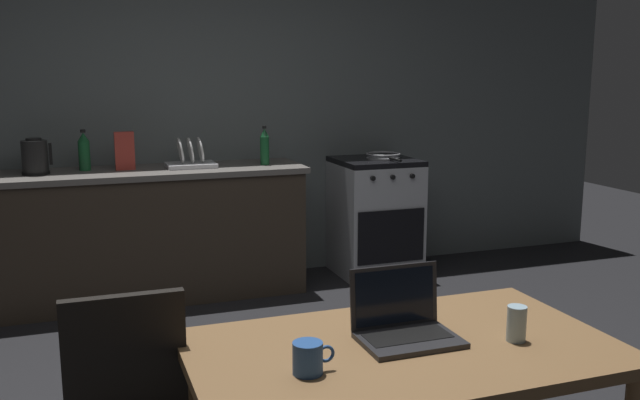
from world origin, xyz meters
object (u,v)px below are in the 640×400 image
at_px(laptop, 404,325).
at_px(dish_rack, 191,161).
at_px(dining_table, 403,365).
at_px(coffee_mug, 308,358).
at_px(stove_oven, 375,217).
at_px(frying_pan, 384,156).
at_px(drinking_glass, 517,324).
at_px(bottle_b, 84,151).
at_px(cereal_box, 125,151).
at_px(bottle, 265,146).
at_px(electric_kettle, 35,157).

distance_m(laptop, dish_rack, 2.95).
distance_m(dining_table, coffee_mug, 0.39).
bearing_deg(stove_oven, frying_pan, -24.61).
distance_m(drinking_glass, bottle_b, 3.41).
relative_size(dining_table, bottle_b, 4.94).
relative_size(cereal_box, bottle_b, 0.94).
distance_m(coffee_mug, cereal_box, 3.13).
relative_size(coffee_mug, bottle_b, 0.46).
height_order(laptop, dish_rack, dish_rack).
height_order(stove_oven, dish_rack, dish_rack).
distance_m(bottle, bottle_b, 1.24).
distance_m(dining_table, drinking_glass, 0.40).
xyz_separation_m(coffee_mug, cereal_box, (-0.27, 3.10, 0.28)).
relative_size(electric_kettle, coffee_mug, 1.86).
relative_size(dining_table, cereal_box, 5.28).
bearing_deg(cereal_box, coffee_mug, -84.94).
distance_m(drinking_glass, cereal_box, 3.26).
xyz_separation_m(stove_oven, electric_kettle, (-2.44, 0.00, 0.57)).
distance_m(electric_kettle, cereal_box, 0.57).
bearing_deg(bottle_b, drinking_glass, -68.26).
xyz_separation_m(electric_kettle, cereal_box, (0.57, 0.02, 0.02)).
distance_m(laptop, cereal_box, 3.04).
xyz_separation_m(laptop, drinking_glass, (0.34, -0.14, 0.01)).
height_order(dining_table, bottle_b, bottle_b).
xyz_separation_m(electric_kettle, drinking_glass, (1.57, -3.07, -0.25)).
bearing_deg(coffee_mug, dining_table, 14.83).
relative_size(drinking_glass, bottle_b, 0.42).
distance_m(dining_table, electric_kettle, 3.24).
height_order(electric_kettle, coffee_mug, electric_kettle).
bearing_deg(dish_rack, frying_pan, -1.07).
height_order(dining_table, dish_rack, dish_rack).
bearing_deg(electric_kettle, cereal_box, 2.01).
relative_size(laptop, coffee_mug, 2.49).
distance_m(bottle, coffee_mug, 3.12).
bearing_deg(stove_oven, bottle, -176.98).
bearing_deg(electric_kettle, bottle, -1.86).
xyz_separation_m(bottle, dish_rack, (-0.53, 0.05, -0.09)).
bearing_deg(drinking_glass, cereal_box, 107.83).
distance_m(coffee_mug, bottle_b, 3.22).
height_order(frying_pan, dish_rack, dish_rack).
height_order(drinking_glass, cereal_box, cereal_box).
height_order(bottle, cereal_box, bottle).
height_order(coffee_mug, cereal_box, cereal_box).
relative_size(electric_kettle, bottle_b, 0.86).
distance_m(stove_oven, dish_rack, 1.51).
distance_m(stove_oven, coffee_mug, 3.48).
xyz_separation_m(frying_pan, cereal_box, (-1.93, 0.05, 0.11)).
relative_size(coffee_mug, drinking_glass, 1.09).
height_order(bottle, frying_pan, bottle).
bearing_deg(electric_kettle, dish_rack, 0.00).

